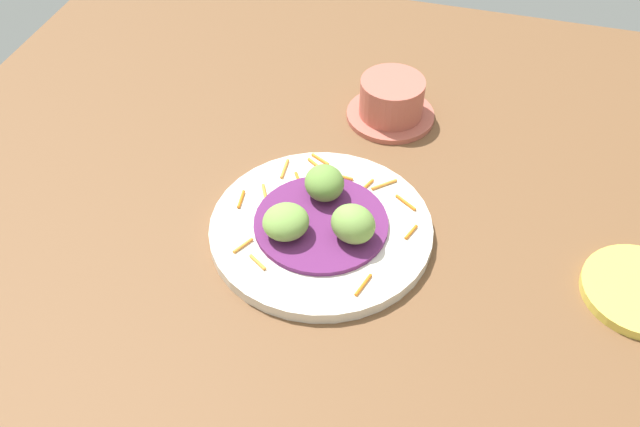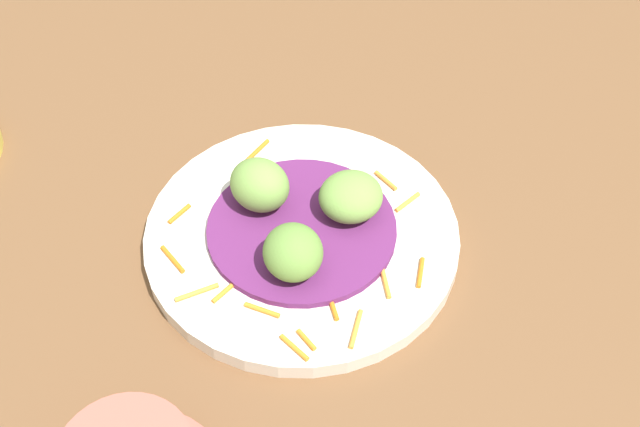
{
  "view_description": "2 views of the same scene",
  "coord_description": "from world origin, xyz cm",
  "views": [
    {
      "loc": [
        -61.26,
        -19.9,
        65.06
      ],
      "look_at": [
        -4.68,
        -3.87,
        5.66
      ],
      "focal_mm": 39.72,
      "sensor_mm": 36.0,
      "label": 1
    },
    {
      "loc": [
        39.43,
        12.04,
        58.49
      ],
      "look_at": [
        -5.3,
        -2.57,
        5.38
      ],
      "focal_mm": 47.34,
      "sensor_mm": 36.0,
      "label": 2
    }
  ],
  "objects": [
    {
      "name": "table_surface",
      "position": [
        0.0,
        0.0,
        1.0
      ],
      "size": [
        110.0,
        110.0,
        2.0
      ],
      "primitive_type": "cube",
      "color": "brown",
      "rests_on": "ground"
    },
    {
      "name": "cabbage_bed",
      "position": [
        -4.46,
        -3.94,
        3.85
      ],
      "size": [
        16.22,
        16.22,
        0.63
      ],
      "primitive_type": "cylinder",
      "color": "#60235B",
      "rests_on": "main_plate"
    },
    {
      "name": "main_plate",
      "position": [
        -4.46,
        -3.94,
        2.77
      ],
      "size": [
        27.01,
        27.01,
        1.53
      ],
      "primitive_type": "cylinder",
      "color": "silver",
      "rests_on": "table_surface"
    },
    {
      "name": "guac_scoop_center",
      "position": [
        -7.4,
        -0.52,
        6.02
      ],
      "size": [
        7.63,
        7.64,
        3.7
      ],
      "primitive_type": "ellipsoid",
      "rotation": [
        0.0,
        0.0,
        5.49
      ],
      "color": "#759E47",
      "rests_on": "cabbage_bed"
    },
    {
      "name": "guac_scoop_right",
      "position": [
        -5.96,
        -8.2,
        6.39
      ],
      "size": [
        6.37,
        6.73,
        4.46
      ],
      "primitive_type": "ellipsoid",
      "rotation": [
        0.0,
        0.0,
        5.91
      ],
      "color": "#759E47",
      "rests_on": "cabbage_bed"
    },
    {
      "name": "guac_scoop_left",
      "position": [
        -0.03,
        -3.1,
        6.24
      ],
      "size": [
        6.91,
        6.75,
        4.14
      ],
      "primitive_type": "ellipsoid",
      "rotation": [
        0.0,
        0.0,
        2.07
      ],
      "color": "olive",
      "rests_on": "cabbage_bed"
    },
    {
      "name": "carrot_garnish",
      "position": [
        -0.75,
        -2.95,
        3.73
      ],
      "size": [
        21.7,
        22.44,
        0.4
      ],
      "color": "orange",
      "rests_on": "main_plate"
    }
  ]
}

